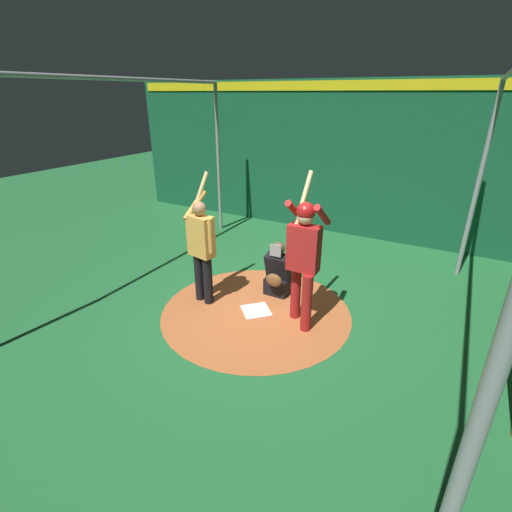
% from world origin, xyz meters
% --- Properties ---
extents(ground_plane, '(27.73, 27.73, 0.00)m').
position_xyz_m(ground_plane, '(0.00, 0.00, 0.00)').
color(ground_plane, '#216633').
extents(dirt_circle, '(2.95, 2.95, 0.01)m').
position_xyz_m(dirt_circle, '(0.00, 0.00, 0.00)').
color(dirt_circle, '#B76033').
rests_on(dirt_circle, ground).
extents(home_plate, '(0.59, 0.59, 0.01)m').
position_xyz_m(home_plate, '(0.00, 0.00, 0.01)').
color(home_plate, white).
rests_on(home_plate, dirt_circle).
extents(batter, '(0.68, 0.49, 2.18)m').
position_xyz_m(batter, '(-0.05, 0.72, 1.14)').
color(batter, maroon).
rests_on(batter, ground).
extents(catcher, '(0.58, 0.40, 0.94)m').
position_xyz_m(catcher, '(-0.68, 0.05, 0.37)').
color(catcher, black).
rests_on(catcher, ground).
extents(visitor, '(0.59, 0.51, 2.05)m').
position_xyz_m(visitor, '(0.11, -0.91, 0.98)').
color(visitor, black).
rests_on(visitor, ground).
extents(back_wall, '(0.22, 11.73, 3.45)m').
position_xyz_m(back_wall, '(-4.23, 0.00, 1.74)').
color(back_wall, '#145133').
rests_on(back_wall, ground).
extents(cage_frame, '(6.09, 5.46, 3.40)m').
position_xyz_m(cage_frame, '(0.00, 0.00, 2.36)').
color(cage_frame, gray).
rests_on(cage_frame, ground).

